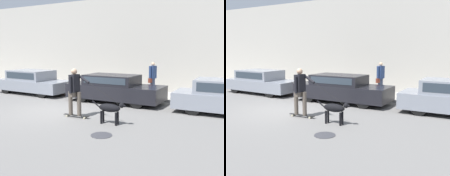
# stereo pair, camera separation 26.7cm
# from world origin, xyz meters

# --- Properties ---
(ground_plane) EXTENTS (36.00, 36.00, 0.00)m
(ground_plane) POSITION_xyz_m (0.00, 0.00, 0.00)
(ground_plane) COLOR slate
(back_wall) EXTENTS (32.00, 0.30, 5.49)m
(back_wall) POSITION_xyz_m (0.00, 6.31, 2.74)
(back_wall) COLOR #ADA89E
(back_wall) RESTS_ON ground_plane
(sidewalk_curb) EXTENTS (30.00, 2.43, 0.11)m
(sidewalk_curb) POSITION_xyz_m (0.00, 4.92, 0.06)
(sidewalk_curb) COLOR #A39E93
(sidewalk_curb) RESTS_ON ground_plane
(parked_car_0) EXTENTS (4.44, 1.85, 1.29)m
(parked_car_0) POSITION_xyz_m (-3.95, 2.57, 0.63)
(parked_car_0) COLOR black
(parked_car_0) RESTS_ON ground_plane
(parked_car_1) EXTENTS (4.48, 1.66, 1.27)m
(parked_car_1) POSITION_xyz_m (1.17, 2.57, 0.63)
(parked_car_1) COLOR black
(parked_car_1) RESTS_ON ground_plane
(dog) EXTENTS (1.21, 0.30, 0.75)m
(dog) POSITION_xyz_m (2.76, -0.71, 0.52)
(dog) COLOR black
(dog) RESTS_ON ground_plane
(skateboarder) EXTENTS (2.42, 0.62, 1.76)m
(skateboarder) POSITION_xyz_m (1.23, -0.54, 1.00)
(skateboarder) COLOR beige
(skateboarder) RESTS_ON ground_plane
(pedestrian_with_bag) EXTENTS (0.27, 0.74, 1.68)m
(pedestrian_with_bag) POSITION_xyz_m (2.29, 4.60, 1.04)
(pedestrian_with_bag) COLOR #3D4760
(pedestrian_with_bag) RESTS_ON sidewalk_curb
(manhole_cover) EXTENTS (0.62, 0.62, 0.01)m
(manhole_cover) POSITION_xyz_m (3.09, -1.82, 0.01)
(manhole_cover) COLOR #38383D
(manhole_cover) RESTS_ON ground_plane
(fire_hydrant) EXTENTS (0.18, 0.18, 0.68)m
(fire_hydrant) POSITION_xyz_m (-1.39, 3.46, 0.36)
(fire_hydrant) COLOR red
(fire_hydrant) RESTS_ON ground_plane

